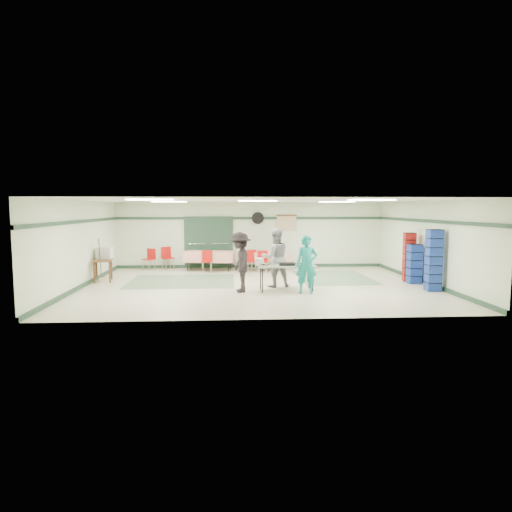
{
  "coord_description": "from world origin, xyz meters",
  "views": [
    {
      "loc": [
        -0.94,
        -14.38,
        2.46
      ],
      "look_at": [
        -0.07,
        -0.3,
        0.98
      ],
      "focal_mm": 32.0,
      "sensor_mm": 36.0,
      "label": 1
    }
  ],
  "objects": [
    {
      "name": "baseboard_right",
      "position": [
        5.47,
        0.0,
        0.06
      ],
      "size": [
        0.06,
        9.0,
        0.12
      ],
      "primitive_type": "cube",
      "rotation": [
        0.0,
        0.0,
        1.57
      ],
      "color": "#213D2B",
      "rests_on": "floor"
    },
    {
      "name": "chair_c",
      "position": [
        1.02,
        3.03,
        0.53
      ],
      "size": [
        0.5,
        0.5,
        0.87
      ],
      "rotation": [
        0.0,
        0.0,
        0.28
      ],
      "color": "red",
      "rests_on": "floor"
    },
    {
      "name": "scroll_banner",
      "position": [
        1.5,
        4.44,
        1.85
      ],
      "size": [
        0.8,
        0.02,
        0.6
      ],
      "primitive_type": "cube",
      "color": "#D9B887",
      "rests_on": "wall_back"
    },
    {
      "name": "printer_table",
      "position": [
        -5.15,
        1.13,
        0.65
      ],
      "size": [
        0.77,
        1.04,
        0.74
      ],
      "rotation": [
        0.0,
        0.0,
        0.18
      ],
      "color": "brown",
      "rests_on": "floor"
    },
    {
      "name": "crate_stack_blue_a",
      "position": [
        5.15,
        0.07,
        0.65
      ],
      "size": [
        0.4,
        0.4,
        1.3
      ],
      "primitive_type": "cube",
      "rotation": [
        0.0,
        0.0,
        -0.01
      ],
      "color": "navy",
      "rests_on": "floor"
    },
    {
      "name": "crate_stack_blue_b",
      "position": [
        5.15,
        -1.32,
        0.92
      ],
      "size": [
        0.43,
        0.43,
        1.84
      ],
      "primitive_type": "cube",
      "rotation": [
        0.0,
        0.0,
        -0.06
      ],
      "color": "navy",
      "rests_on": "floor"
    },
    {
      "name": "double_door_right",
      "position": [
        -1.25,
        4.44,
        1.05
      ],
      "size": [
        0.9,
        0.06,
        2.1
      ],
      "primitive_type": "cube",
      "color": "gray",
      "rests_on": "floor"
    },
    {
      "name": "broom",
      "position": [
        -5.23,
        1.12,
        0.74
      ],
      "size": [
        0.03,
        0.23,
        1.42
      ],
      "primitive_type": "cylinder",
      "rotation": [
        0.14,
        0.0,
        -0.02
      ],
      "color": "brown",
      "rests_on": "floor"
    },
    {
      "name": "chair_loose_a",
      "position": [
        -3.39,
        4.07,
        0.55
      ],
      "size": [
        0.58,
        0.58,
        0.9
      ],
      "rotation": [
        0.0,
        0.0,
        0.56
      ],
      "color": "red",
      "rests_on": "floor"
    },
    {
      "name": "sheet_tray_left",
      "position": [
        0.23,
        -1.15,
        0.77
      ],
      "size": [
        0.55,
        0.42,
        0.02
      ],
      "primitive_type": "cube",
      "rotation": [
        0.0,
        0.0,
        0.02
      ],
      "color": "silver",
      "rests_on": "serving_table"
    },
    {
      "name": "green_patch_a",
      "position": [
        -2.5,
        1.0,
        0.0
      ],
      "size": [
        3.5,
        3.0,
        0.01
      ],
      "primitive_type": "cube",
      "color": "#5F7F5D",
      "rests_on": "floor"
    },
    {
      "name": "baking_pan",
      "position": [
        0.81,
        -0.99,
        0.8
      ],
      "size": [
        0.49,
        0.31,
        0.08
      ],
      "primitive_type": "cube",
      "rotation": [
        0.0,
        0.0,
        0.02
      ],
      "color": "black",
      "rests_on": "serving_table"
    },
    {
      "name": "sheet_tray_mid",
      "position": [
        0.77,
        -0.85,
        0.77
      ],
      "size": [
        0.59,
        0.45,
        0.02
      ],
      "primitive_type": "cube",
      "rotation": [
        0.0,
        0.0,
        0.02
      ],
      "color": "silver",
      "rests_on": "serving_table"
    },
    {
      "name": "trim_left",
      "position": [
        -5.47,
        0.0,
        2.05
      ],
      "size": [
        0.06,
        9.0,
        0.1
      ],
      "primitive_type": "cube",
      "rotation": [
        0.0,
        0.0,
        1.57
      ],
      "color": "#213D2B",
      "rests_on": "wall_back"
    },
    {
      "name": "door_frame",
      "position": [
        -1.73,
        4.42,
        1.05
      ],
      "size": [
        2.0,
        0.03,
        2.15
      ],
      "primitive_type": "cube",
      "color": "#213D2B",
      "rests_on": "floor"
    },
    {
      "name": "volunteer_dark",
      "position": [
        -0.59,
        -1.11,
        0.89
      ],
      "size": [
        0.78,
        1.21,
        1.77
      ],
      "primitive_type": "imported",
      "rotation": [
        0.0,
        0.0,
        -1.46
      ],
      "color": "black",
      "rests_on": "floor"
    },
    {
      "name": "wall_back",
      "position": [
        0.0,
        4.5,
        1.35
      ],
      "size": [
        11.0,
        0.0,
        11.0
      ],
      "primitive_type": "plane",
      "rotation": [
        1.57,
        0.0,
        0.0
      ],
      "color": "silver",
      "rests_on": "floor"
    },
    {
      "name": "chair_loose_b",
      "position": [
        -4.04,
        3.87,
        0.52
      ],
      "size": [
        0.54,
        0.54,
        0.86
      ],
      "rotation": [
        0.0,
        0.0,
        -0.48
      ],
      "color": "red",
      "rests_on": "floor"
    },
    {
      "name": "sheet_tray_right",
      "position": [
        1.31,
        -1.04,
        0.77
      ],
      "size": [
        0.62,
        0.47,
        0.02
      ],
      "primitive_type": "cube",
      "rotation": [
        0.0,
        0.0,
        0.02
      ],
      "color": "silver",
      "rests_on": "serving_table"
    },
    {
      "name": "wall_left",
      "position": [
        -5.5,
        0.0,
        1.35
      ],
      "size": [
        0.0,
        9.0,
        9.0
      ],
      "primitive_type": "plane",
      "rotation": [
        1.57,
        0.0,
        1.57
      ],
      "color": "silver",
      "rests_on": "floor"
    },
    {
      "name": "serving_table",
      "position": [
        0.8,
        -0.98,
        0.71
      ],
      "size": [
        1.74,
        0.74,
        0.76
      ],
      "rotation": [
        0.0,
        0.0,
        0.02
      ],
      "color": "#ADADA8",
      "rests_on": "floor"
    },
    {
      "name": "trim_right",
      "position": [
        5.47,
        0.0,
        2.05
      ],
      "size": [
        0.06,
        9.0,
        0.1
      ],
      "primitive_type": "cube",
      "rotation": [
        0.0,
        0.0,
        1.57
      ],
      "color": "#213D2B",
      "rests_on": "wall_back"
    },
    {
      "name": "ceiling",
      "position": [
        0.0,
        0.0,
        2.7
      ],
      "size": [
        11.0,
        11.0,
        0.0
      ],
      "primitive_type": "plane",
      "rotation": [
        3.14,
        0.0,
        0.0
      ],
      "color": "silver",
      "rests_on": "wall_back"
    },
    {
      "name": "wall_fan",
      "position": [
        0.3,
        4.44,
        2.05
      ],
      "size": [
        0.5,
        0.1,
        0.5
      ],
      "primitive_type": "cylinder",
      "rotation": [
        1.57,
        0.0,
        0.0
      ],
      "color": "black",
      "rests_on": "wall_back"
    },
    {
      "name": "crate_stack_red",
      "position": [
        5.15,
        0.52,
        0.82
      ],
      "size": [
        0.4,
        0.4,
        1.64
      ],
      "primitive_type": "cube",
      "rotation": [
        0.0,
        0.0,
        -0.13
      ],
      "color": "maroon",
      "rests_on": "floor"
    },
    {
      "name": "trim_back",
      "position": [
        0.0,
        4.47,
        2.05
      ],
      "size": [
        11.0,
        0.06,
        0.1
      ],
      "primitive_type": "cube",
      "color": "#213D2B",
      "rests_on": "wall_back"
    },
    {
      "name": "chair_b",
      "position": [
        0.01,
        3.03,
        0.52
      ],
      "size": [
        0.52,
        0.52,
        0.86
      ],
      "rotation": [
        0.0,
        0.0,
        0.4
      ],
      "color": "red",
      "rests_on": "floor"
    },
    {
      "name": "wall_front",
      "position": [
        0.0,
        -4.5,
        1.35
      ],
      "size": [
        11.0,
        0.0,
        11.0
      ],
      "primitive_type": "plane",
      "rotation": [
        -1.57,
        0.0,
        0.0
      ],
      "color": "silver",
      "rests_on": "floor"
    },
    {
      "name": "green_patch_b",
      "position": [
        2.8,
        1.5,
        0.0
      ],
      "size": [
        2.5,
        3.5,
        0.01
      ],
      "primitive_type": "cube",
      "color": "#5F7F5D",
      "rests_on": "floor"
    },
    {
      "name": "dining_table_b",
      "position": [
        -1.68,
        3.6,
        0.57
      ],
      "size": [
        2.02,
        1.08,
        0.77
      ],
      "rotation": [
        0.0,
        0.0,
        -0.12
      ],
      "color": "red",
      "rests_on": "floor"
    },
    {
      "name": "baseboard_left",
      "position": [
        -5.47,
        0.0,
        0.06
      ],
      "size": [
        0.06,
        9.0,
        0.12
      ],
      "primitive_type": "cube",
      "rotation": [
        0.0,
        0.0,
        1.57
      ],
      "color": "#213D2B",
      "rests_on": "floor"
    },
    {
      "name": "chair_a",
      "position": [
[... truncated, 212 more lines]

